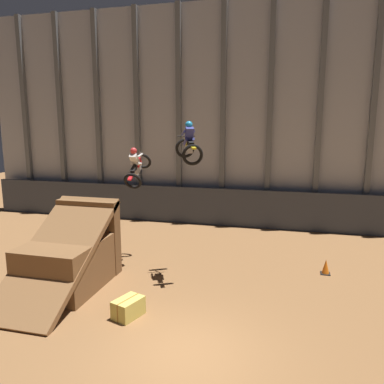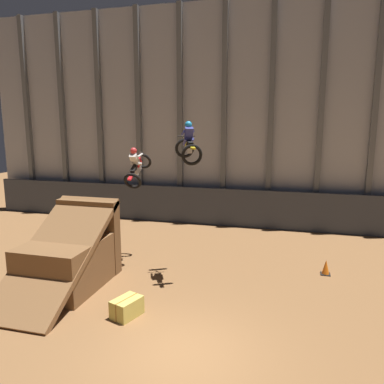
% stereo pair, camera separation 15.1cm
% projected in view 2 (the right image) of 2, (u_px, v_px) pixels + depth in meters
% --- Properties ---
extents(ground_plane, '(60.00, 60.00, 0.00)m').
position_uv_depth(ground_plane, '(181.00, 354.00, 9.39)').
color(ground_plane, brown).
extents(arena_back_wall, '(32.00, 0.40, 12.15)m').
position_uv_depth(arena_back_wall, '(247.00, 116.00, 20.41)').
color(arena_back_wall, '#A3A8B2').
rests_on(arena_back_wall, ground_plane).
extents(lower_barrier, '(31.36, 0.20, 2.11)m').
position_uv_depth(lower_barrier, '(244.00, 208.00, 20.66)').
color(lower_barrier, '#383D47').
rests_on(lower_barrier, ground_plane).
extents(dirt_ramp, '(2.42, 4.83, 2.98)m').
position_uv_depth(dirt_ramp, '(71.00, 256.00, 13.36)').
color(dirt_ramp, brown).
rests_on(dirt_ramp, ground_plane).
extents(rider_bike_left_air, '(0.80, 1.86, 1.69)m').
position_uv_depth(rider_bike_left_air, '(137.00, 166.00, 15.05)').
color(rider_bike_left_air, black).
extents(rider_bike_right_air, '(1.35, 1.80, 1.52)m').
position_uv_depth(rider_bike_right_air, '(188.00, 145.00, 13.27)').
color(rider_bike_right_air, black).
extents(traffic_cone_near_ramp, '(0.36, 0.36, 0.58)m').
position_uv_depth(traffic_cone_near_ramp, '(91.00, 247.00, 16.66)').
color(traffic_cone_near_ramp, black).
rests_on(traffic_cone_near_ramp, ground_plane).
extents(traffic_cone_arena_edge, '(0.36, 0.36, 0.58)m').
position_uv_depth(traffic_cone_arena_edge, '(326.00, 267.00, 14.25)').
color(traffic_cone_arena_edge, black).
rests_on(traffic_cone_arena_edge, ground_plane).
extents(hay_bale_trackside, '(0.86, 1.05, 0.57)m').
position_uv_depth(hay_bale_trackside, '(127.00, 307.00, 11.16)').
color(hay_bale_trackside, '#CCB751').
rests_on(hay_bale_trackside, ground_plane).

